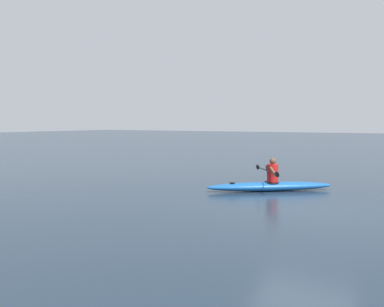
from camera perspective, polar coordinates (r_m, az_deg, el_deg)
name	(u,v)px	position (r m, az deg, el deg)	size (l,w,h in m)	color
ground_plane	(304,212)	(10.70, 15.62, -7.94)	(160.00, 160.00, 0.00)	#1E2D3D
kayak	(270,186)	(13.58, 10.96, -4.58)	(3.69, 3.08, 0.30)	#1959A5
kayaker	(272,172)	(13.53, 11.24, -2.53)	(1.52, 1.92, 0.79)	red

